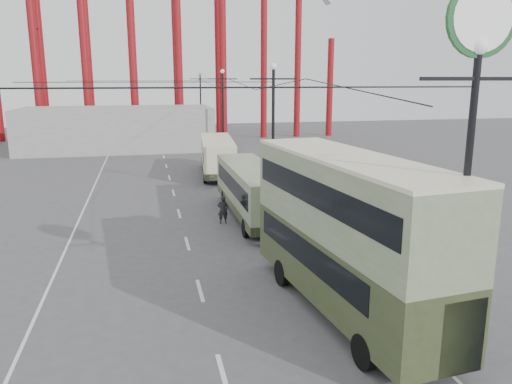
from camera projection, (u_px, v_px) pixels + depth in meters
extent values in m
plane|color=#4A4A4D|center=(244.00, 337.00, 16.42)|extent=(160.00, 160.00, 0.00)
cube|color=silver|center=(176.00, 202.00, 34.30)|extent=(0.15, 82.00, 0.01)
cube|color=silver|center=(263.00, 195.00, 36.60)|extent=(0.12, 120.00, 0.01)
cube|color=silver|center=(86.00, 203.00, 33.98)|extent=(0.12, 120.00, 0.01)
cylinder|color=black|center=(463.00, 220.00, 13.76)|extent=(0.20, 0.20, 9.00)
cylinder|color=black|center=(449.00, 358.00, 14.70)|extent=(0.44, 0.44, 0.50)
cube|color=black|center=(476.00, 79.00, 12.91)|extent=(3.20, 0.10, 0.10)
sphere|color=white|center=(479.00, 47.00, 12.74)|extent=(0.44, 0.44, 0.44)
cylinder|color=#1D5626|center=(482.00, 18.00, 12.58)|extent=(2.00, 0.12, 2.00)
cylinder|color=white|center=(482.00, 18.00, 12.58)|extent=(1.70, 0.16, 1.70)
cylinder|color=black|center=(273.00, 136.00, 33.75)|extent=(0.20, 0.20, 9.00)
cylinder|color=black|center=(273.00, 197.00, 34.69)|extent=(0.44, 0.44, 0.50)
cube|color=black|center=(273.00, 79.00, 32.90)|extent=(3.20, 0.10, 0.10)
sphere|color=white|center=(274.00, 66.00, 32.73)|extent=(0.44, 0.44, 0.44)
cylinder|color=black|center=(223.00, 114.00, 54.69)|extent=(0.20, 0.20, 9.00)
cylinder|color=black|center=(224.00, 153.00, 55.63)|extent=(0.44, 0.44, 0.50)
cube|color=black|center=(223.00, 79.00, 53.85)|extent=(3.20, 0.10, 0.10)
sphere|color=white|center=(222.00, 71.00, 53.67)|extent=(0.44, 0.44, 0.44)
cylinder|color=black|center=(201.00, 105.00, 75.63)|extent=(0.20, 0.20, 9.00)
cylinder|color=black|center=(201.00, 133.00, 76.57)|extent=(0.44, 0.44, 0.50)
cube|color=black|center=(200.00, 79.00, 74.79)|extent=(3.20, 0.10, 0.10)
sphere|color=white|center=(200.00, 73.00, 74.61)|extent=(0.44, 0.44, 0.44)
cylinder|color=maroon|center=(33.00, 36.00, 62.40)|extent=(1.00, 1.00, 27.00)
cylinder|color=maroon|center=(39.00, 39.00, 66.21)|extent=(1.00, 1.00, 27.00)
cylinder|color=maroon|center=(80.00, 0.00, 62.67)|extent=(1.00, 1.00, 36.00)
cylinder|color=maroon|center=(84.00, 4.00, 66.48)|extent=(1.00, 1.00, 36.00)
cylinder|color=maroon|center=(264.00, 30.00, 69.37)|extent=(0.90, 0.90, 30.00)
cylinder|color=maroon|center=(298.00, 60.00, 71.31)|extent=(0.90, 0.90, 22.00)
cylinder|color=maroon|center=(330.00, 88.00, 73.26)|extent=(0.90, 0.90, 14.00)
cube|color=gray|center=(118.00, 129.00, 59.34)|extent=(22.00, 10.00, 5.00)
cube|color=#303D20|center=(345.00, 266.00, 17.79)|extent=(3.85, 10.94, 2.36)
cube|color=black|center=(346.00, 253.00, 17.69)|extent=(3.65, 8.81, 0.96)
cube|color=#6C7D5B|center=(347.00, 230.00, 17.50)|extent=(3.87, 10.94, 0.32)
cube|color=#6C7D5B|center=(348.00, 193.00, 17.20)|extent=(3.85, 10.94, 2.36)
cube|color=black|center=(348.00, 190.00, 17.18)|extent=(3.82, 10.30, 0.91)
cube|color=beige|center=(350.00, 158.00, 16.93)|extent=(3.87, 10.94, 0.13)
cylinder|color=black|center=(282.00, 273.00, 20.45)|extent=(0.42, 1.10, 1.07)
cylinder|color=black|center=(335.00, 266.00, 21.21)|extent=(0.42, 1.10, 1.07)
cylinder|color=black|center=(364.00, 352.00, 14.52)|extent=(0.42, 1.10, 1.07)
cylinder|color=black|center=(433.00, 338.00, 15.29)|extent=(0.42, 1.10, 1.07)
cube|color=#6C7D5B|center=(252.00, 189.00, 30.18)|extent=(2.57, 11.15, 2.43)
cube|color=black|center=(252.00, 183.00, 30.09)|extent=(2.61, 9.94, 0.96)
cube|color=#303D20|center=(252.00, 205.00, 30.39)|extent=(2.60, 11.15, 0.51)
cube|color=#6C7D5B|center=(252.00, 168.00, 29.89)|extent=(2.59, 11.15, 0.16)
cylinder|color=black|center=(225.00, 199.00, 33.20)|extent=(0.29, 1.01, 1.01)
cylinder|color=black|center=(258.00, 197.00, 33.69)|extent=(0.29, 1.01, 1.01)
cylinder|color=black|center=(245.00, 227.00, 26.84)|extent=(0.29, 1.01, 1.01)
cylinder|color=black|center=(286.00, 224.00, 27.33)|extent=(0.29, 1.01, 1.01)
cube|color=beige|center=(217.00, 155.00, 43.53)|extent=(3.54, 10.54, 2.48)
cube|color=black|center=(217.00, 150.00, 43.43)|extent=(3.46, 9.30, 0.98)
cube|color=#303D20|center=(217.00, 166.00, 43.74)|extent=(3.57, 10.54, 0.52)
cube|color=beige|center=(217.00, 140.00, 43.23)|extent=(3.56, 10.54, 0.17)
cylinder|color=black|center=(204.00, 165.00, 46.27)|extent=(0.38, 1.06, 1.03)
cylinder|color=black|center=(229.00, 164.00, 46.56)|extent=(0.38, 1.06, 1.03)
cylinder|color=black|center=(205.00, 177.00, 40.67)|extent=(0.38, 1.06, 1.03)
cylinder|color=black|center=(234.00, 176.00, 40.95)|extent=(0.38, 1.06, 1.03)
imported|color=black|center=(223.00, 210.00, 29.14)|extent=(0.62, 0.41, 1.67)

